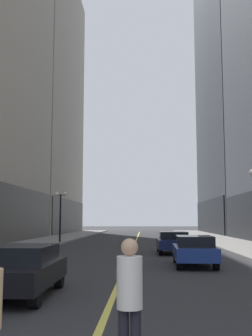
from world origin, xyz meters
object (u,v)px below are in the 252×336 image
at_px(street_lamp_left_far, 60,205).
at_px(car_blue, 194,250).
at_px(car_black, 19,269).
at_px(pedestrian_in_white_shirt, 130,295).
at_px(car_navy, 173,241).

bearing_deg(street_lamp_left_far, car_blue, -61.20).
xyz_separation_m(car_black, pedestrian_in_white_shirt, (3.14, -5.60, 0.31)).
height_order(car_black, pedestrian_in_white_shirt, pedestrian_in_white_shirt).
relative_size(car_blue, pedestrian_in_white_shirt, 2.40).
distance_m(car_black, street_lamp_left_far, 25.02).
bearing_deg(pedestrian_in_white_shirt, street_lamp_left_far, 103.12).
relative_size(car_navy, street_lamp_left_far, 0.96).
relative_size(car_blue, street_lamp_left_far, 0.95).
height_order(car_black, car_navy, same).
bearing_deg(car_black, car_blue, 53.61).
bearing_deg(car_black, street_lamp_left_far, 99.00).
bearing_deg(car_blue, car_navy, 93.74).
height_order(car_blue, car_navy, same).
distance_m(car_black, car_navy, 15.35).
xyz_separation_m(car_black, car_navy, (5.05, 14.49, 0.00)).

